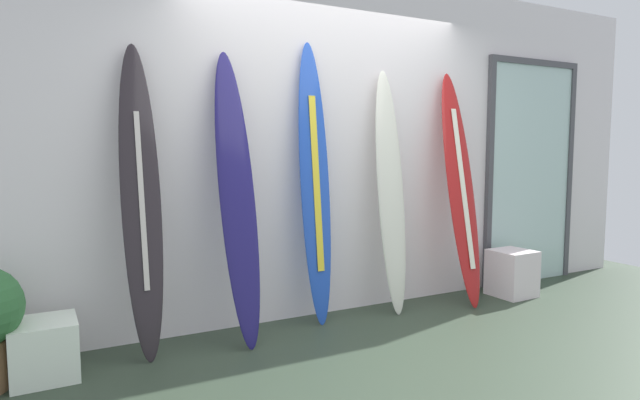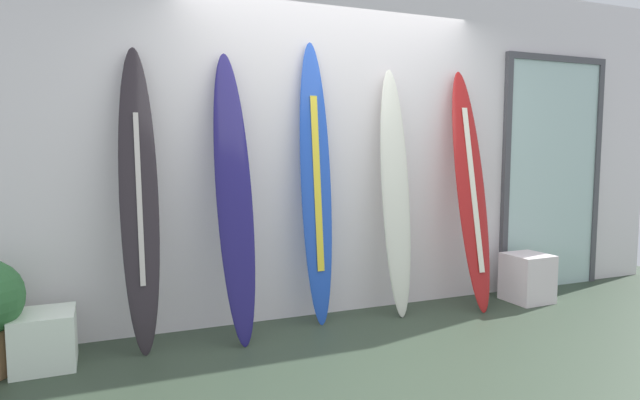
{
  "view_description": "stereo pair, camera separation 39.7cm",
  "coord_description": "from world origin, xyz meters",
  "px_view_note": "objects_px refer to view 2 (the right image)",
  "views": [
    {
      "loc": [
        -2.08,
        -2.61,
        1.37
      ],
      "look_at": [
        -0.22,
        0.95,
        0.98
      ],
      "focal_mm": 29.73,
      "sensor_mm": 36.0,
      "label": 1
    },
    {
      "loc": [
        -1.72,
        -2.78,
        1.37
      ],
      "look_at": [
        -0.22,
        0.95,
        0.98
      ],
      "focal_mm": 29.73,
      "sensor_mm": 36.0,
      "label": 2
    }
  ],
  "objects_px": {
    "surfboard_navy": "(234,198)",
    "display_block_center": "(44,340)",
    "surfboard_crimson": "(471,191)",
    "surfboard_ivory": "(396,194)",
    "glass_door": "(552,170)",
    "surfboard_cobalt": "(316,184)",
    "display_block_left": "(527,278)",
    "surfboard_charcoal": "(139,201)"
  },
  "relations": [
    {
      "from": "surfboard_navy",
      "to": "surfboard_cobalt",
      "type": "distance_m",
      "value": 0.69
    },
    {
      "from": "surfboard_ivory",
      "to": "display_block_left",
      "type": "bearing_deg",
      "value": -6.17
    },
    {
      "from": "surfboard_ivory",
      "to": "surfboard_crimson",
      "type": "distance_m",
      "value": 0.69
    },
    {
      "from": "display_block_center",
      "to": "display_block_left",
      "type": "bearing_deg",
      "value": 0.05
    },
    {
      "from": "surfboard_cobalt",
      "to": "display_block_center",
      "type": "relative_size",
      "value": 5.94
    },
    {
      "from": "surfboard_cobalt",
      "to": "surfboard_ivory",
      "type": "bearing_deg",
      "value": -4.12
    },
    {
      "from": "surfboard_navy",
      "to": "glass_door",
      "type": "xyz_separation_m",
      "value": [
        3.21,
        0.26,
        0.14
      ]
    },
    {
      "from": "surfboard_navy",
      "to": "surfboard_crimson",
      "type": "distance_m",
      "value": 2.04
    },
    {
      "from": "surfboard_ivory",
      "to": "surfboard_crimson",
      "type": "height_order",
      "value": "surfboard_crimson"
    },
    {
      "from": "display_block_left",
      "to": "glass_door",
      "type": "distance_m",
      "value": 1.16
    },
    {
      "from": "surfboard_navy",
      "to": "display_block_center",
      "type": "distance_m",
      "value": 1.5
    },
    {
      "from": "surfboard_charcoal",
      "to": "surfboard_ivory",
      "type": "distance_m",
      "value": 1.99
    },
    {
      "from": "surfboard_navy",
      "to": "surfboard_charcoal",
      "type": "bearing_deg",
      "value": 176.22
    },
    {
      "from": "display_block_center",
      "to": "surfboard_ivory",
      "type": "bearing_deg",
      "value": 3.14
    },
    {
      "from": "surfboard_navy",
      "to": "display_block_left",
      "type": "xyz_separation_m",
      "value": [
        2.64,
        -0.06,
        -0.81
      ]
    },
    {
      "from": "surfboard_crimson",
      "to": "surfboard_ivory",
      "type": "bearing_deg",
      "value": 173.44
    },
    {
      "from": "surfboard_crimson",
      "to": "display_block_left",
      "type": "bearing_deg",
      "value": -5.71
    },
    {
      "from": "surfboard_navy",
      "to": "surfboard_crimson",
      "type": "relative_size",
      "value": 1.01
    },
    {
      "from": "display_block_center",
      "to": "glass_door",
      "type": "distance_m",
      "value": 4.57
    },
    {
      "from": "surfboard_cobalt",
      "to": "surfboard_crimson",
      "type": "xyz_separation_m",
      "value": [
        1.37,
        -0.13,
        -0.09
      ]
    },
    {
      "from": "surfboard_crimson",
      "to": "display_block_center",
      "type": "relative_size",
      "value": 5.53
    },
    {
      "from": "surfboard_crimson",
      "to": "display_block_left",
      "type": "distance_m",
      "value": 1.0
    },
    {
      "from": "surfboard_navy",
      "to": "surfboard_ivory",
      "type": "distance_m",
      "value": 1.35
    },
    {
      "from": "surfboard_charcoal",
      "to": "glass_door",
      "type": "xyz_separation_m",
      "value": [
        3.85,
        0.22,
        0.15
      ]
    },
    {
      "from": "surfboard_navy",
      "to": "display_block_center",
      "type": "xyz_separation_m",
      "value": [
        -1.23,
        -0.07,
        -0.84
      ]
    },
    {
      "from": "surfboard_charcoal",
      "to": "surfboard_crimson",
      "type": "bearing_deg",
      "value": -0.99
    },
    {
      "from": "surfboard_cobalt",
      "to": "display_block_center",
      "type": "height_order",
      "value": "surfboard_cobalt"
    },
    {
      "from": "surfboard_ivory",
      "to": "surfboard_charcoal",
      "type": "bearing_deg",
      "value": -179.05
    },
    {
      "from": "display_block_left",
      "to": "surfboard_crimson",
      "type": "bearing_deg",
      "value": 174.29
    },
    {
      "from": "display_block_center",
      "to": "glass_door",
      "type": "relative_size",
      "value": 0.16
    },
    {
      "from": "display_block_left",
      "to": "surfboard_ivory",
      "type": "bearing_deg",
      "value": 173.83
    },
    {
      "from": "surfboard_navy",
      "to": "display_block_left",
      "type": "relative_size",
      "value": 4.84
    },
    {
      "from": "surfboard_ivory",
      "to": "glass_door",
      "type": "relative_size",
      "value": 0.9
    },
    {
      "from": "surfboard_ivory",
      "to": "display_block_left",
      "type": "distance_m",
      "value": 1.51
    },
    {
      "from": "surfboard_crimson",
      "to": "glass_door",
      "type": "xyz_separation_m",
      "value": [
        1.17,
        0.27,
        0.15
      ]
    },
    {
      "from": "surfboard_navy",
      "to": "surfboard_ivory",
      "type": "bearing_deg",
      "value": 3.18
    },
    {
      "from": "surfboard_ivory",
      "to": "surfboard_cobalt",
      "type": "bearing_deg",
      "value": 175.88
    },
    {
      "from": "surfboard_charcoal",
      "to": "display_block_left",
      "type": "relative_size",
      "value": 4.83
    },
    {
      "from": "surfboard_cobalt",
      "to": "display_block_center",
      "type": "distance_m",
      "value": 2.13
    },
    {
      "from": "surfboard_cobalt",
      "to": "surfboard_navy",
      "type": "bearing_deg",
      "value": -169.53
    },
    {
      "from": "surfboard_charcoal",
      "to": "surfboard_ivory",
      "type": "height_order",
      "value": "surfboard_charcoal"
    },
    {
      "from": "surfboard_cobalt",
      "to": "display_block_center",
      "type": "bearing_deg",
      "value": -174.28
    }
  ]
}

